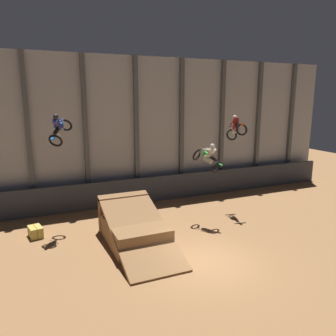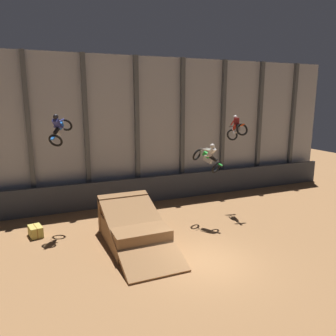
{
  "view_description": "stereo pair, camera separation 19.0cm",
  "coord_description": "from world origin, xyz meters",
  "views": [
    {
      "loc": [
        -6.85,
        -11.45,
        7.07
      ],
      "look_at": [
        0.4,
        5.27,
        3.16
      ],
      "focal_mm": 35.0,
      "sensor_mm": 36.0,
      "label": 1
    },
    {
      "loc": [
        -6.67,
        -11.52,
        7.07
      ],
      "look_at": [
        0.4,
        5.27,
        3.16
      ],
      "focal_mm": 35.0,
      "sensor_mm": 36.0,
      "label": 2
    }
  ],
  "objects": [
    {
      "name": "rider_bike_left_air",
      "position": [
        -5.28,
        6.11,
        5.51
      ],
      "size": [
        1.49,
        1.81,
        1.69
      ],
      "rotation": [
        0.5,
        0.0,
        -0.55
      ],
      "color": "black"
    },
    {
      "name": "rider_bike_right_air",
      "position": [
        4.94,
        5.27,
        5.24
      ],
      "size": [
        0.99,
        1.76,
        1.64
      ],
      "rotation": [
        -0.33,
        0.0,
        -0.17
      ],
      "color": "black"
    },
    {
      "name": "dirt_ramp",
      "position": [
        -2.32,
        3.39,
        0.7
      ],
      "size": [
        2.7,
        5.86,
        2.1
      ],
      "color": "olive",
      "rests_on": "ground_plane"
    },
    {
      "name": "lower_barrier",
      "position": [
        0.0,
        9.06,
        0.88
      ],
      "size": [
        31.36,
        0.2,
        1.76
      ],
      "color": "#383D47",
      "rests_on": "ground_plane"
    },
    {
      "name": "hay_bale_trackside",
      "position": [
        -6.84,
        5.84,
        0.28
      ],
      "size": [
        0.76,
        1.0,
        0.57
      ],
      "rotation": [
        0.0,
        0.0,
        1.77
      ],
      "color": "#CCB751",
      "rests_on": "ground_plane"
    },
    {
      "name": "arena_back_wall",
      "position": [
        0.0,
        9.88,
        4.89
      ],
      "size": [
        32.0,
        0.4,
        9.79
      ],
      "color": "#A3A8B2",
      "rests_on": "ground_plane"
    },
    {
      "name": "rider_bike_center_air",
      "position": [
        2.34,
        4.12,
        3.82
      ],
      "size": [
        1.42,
        1.84,
        1.68
      ],
      "rotation": [
        0.41,
        0.0,
        0.48
      ],
      "color": "black"
    },
    {
      "name": "ground_plane",
      "position": [
        0.0,
        0.0,
        0.0
      ],
      "size": [
        60.0,
        60.0,
        0.0
      ],
      "primitive_type": "plane",
      "color": "#996B42"
    }
  ]
}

